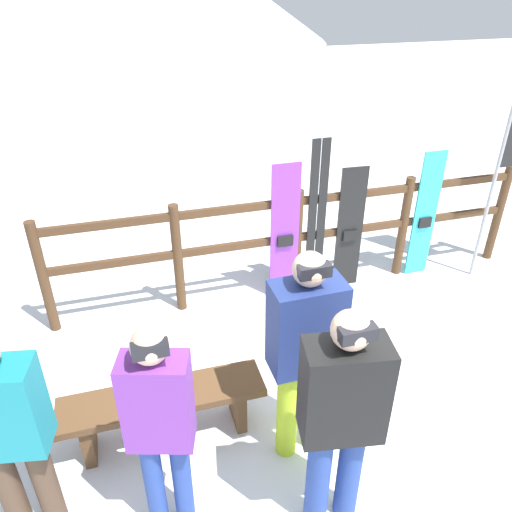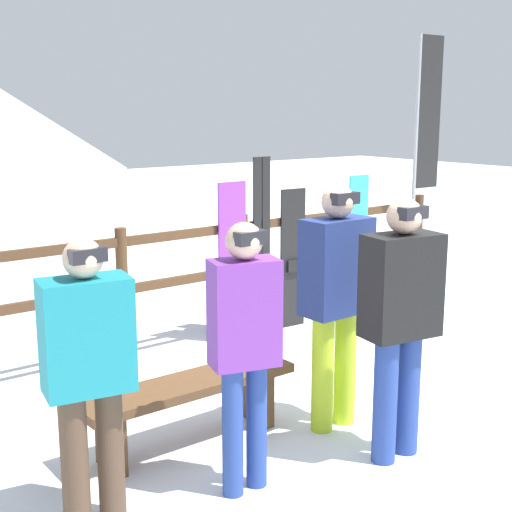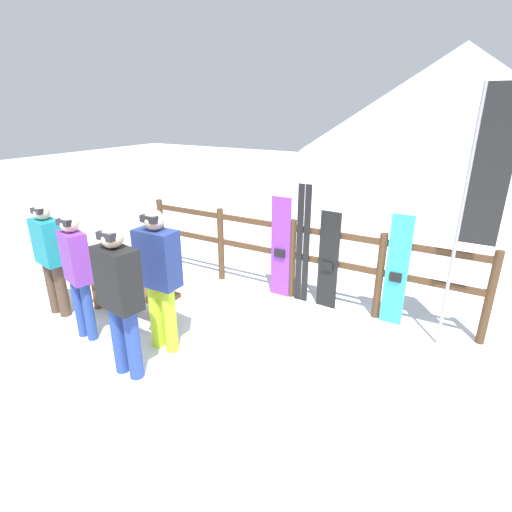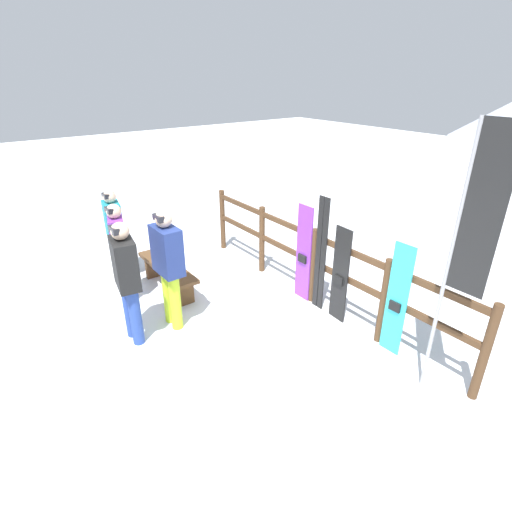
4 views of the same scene
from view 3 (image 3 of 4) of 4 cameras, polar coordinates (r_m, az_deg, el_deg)
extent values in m
plane|color=white|center=(4.67, -6.08, -15.18)|extent=(40.00, 40.00, 0.00)
cone|color=#B2BCD1|center=(27.10, 26.98, 19.31)|extent=(18.00, 18.00, 6.00)
cylinder|color=#4C331E|center=(7.29, -13.31, 3.24)|extent=(0.10, 0.10, 1.20)
cylinder|color=#4C331E|center=(6.51, -5.04, 1.62)|extent=(0.10, 0.10, 1.20)
cylinder|color=#4C331E|center=(5.91, 5.17, -0.44)|extent=(0.10, 0.10, 1.20)
cylinder|color=#4C331E|center=(5.54, 17.22, -2.84)|extent=(0.10, 0.10, 1.20)
cylinder|color=#4C331E|center=(5.45, 30.36, -5.30)|extent=(0.10, 0.10, 1.20)
cube|color=#4C331E|center=(5.89, 5.19, 0.10)|extent=(5.11, 0.05, 0.08)
cube|color=#4C331E|center=(5.75, 5.33, 4.01)|extent=(5.11, 0.05, 0.08)
cube|color=brown|center=(5.68, -17.65, -4.31)|extent=(1.51, 0.36, 0.06)
cube|color=brown|center=(6.18, -21.02, -4.95)|extent=(0.08, 0.29, 0.38)
cube|color=brown|center=(5.41, -13.27, -7.83)|extent=(0.08, 0.29, 0.38)
cylinder|color=navy|center=(5.42, -23.90, -6.79)|extent=(0.12, 0.12, 0.77)
cylinder|color=navy|center=(5.29, -22.78, -7.29)|extent=(0.12, 0.12, 0.77)
cube|color=#723399|center=(5.09, -24.43, -0.15)|extent=(0.42, 0.31, 0.61)
sphere|color=#D8B293|center=(4.97, -25.13, 4.24)|extent=(0.21, 0.21, 0.21)
cube|color=black|center=(4.93, -25.76, 4.34)|extent=(0.19, 0.07, 0.07)
cylinder|color=navy|center=(4.57, -18.98, -11.06)|extent=(0.15, 0.15, 0.81)
cylinder|color=navy|center=(4.43, -17.12, -11.92)|extent=(0.15, 0.15, 0.81)
cube|color=black|center=(4.18, -19.16, -3.03)|extent=(0.51, 0.33, 0.64)
sphere|color=#D8B293|center=(4.03, -19.88, 2.56)|extent=(0.22, 0.22, 0.22)
cube|color=black|center=(3.98, -20.63, 2.66)|extent=(0.20, 0.08, 0.08)
cylinder|color=#4C3828|center=(6.19, -27.09, -3.96)|extent=(0.14, 0.14, 0.76)
cylinder|color=#4C3828|center=(6.03, -26.01, -4.42)|extent=(0.14, 0.14, 0.76)
cube|color=teal|center=(5.88, -27.61, 1.81)|extent=(0.49, 0.33, 0.60)
sphere|color=#D8B293|center=(5.78, -28.27, 5.57)|extent=(0.20, 0.20, 0.20)
cube|color=black|center=(5.75, -28.82, 5.65)|extent=(0.18, 0.07, 0.07)
cylinder|color=#B7D826|center=(4.90, -14.08, -8.16)|extent=(0.15, 0.15, 0.82)
cylinder|color=#B7D826|center=(4.77, -12.20, -8.86)|extent=(0.15, 0.15, 0.82)
cube|color=navy|center=(4.52, -13.91, -0.33)|extent=(0.48, 0.27, 0.65)
sphere|color=#D8B293|center=(4.39, -14.40, 4.99)|extent=(0.22, 0.22, 0.22)
cube|color=black|center=(4.34, -15.04, 5.12)|extent=(0.20, 0.08, 0.08)
cube|color=purple|center=(5.87, 3.54, 1.15)|extent=(0.30, 0.03, 1.52)
cube|color=black|center=(5.87, 3.40, 0.38)|extent=(0.17, 0.03, 0.12)
cube|color=black|center=(5.72, 6.23, 1.66)|extent=(0.09, 0.02, 1.74)
cube|color=black|center=(5.68, 7.19, 1.49)|extent=(0.09, 0.02, 1.74)
cube|color=black|center=(5.62, 10.30, -0.70)|extent=(0.29, 0.04, 1.41)
cube|color=black|center=(5.62, 10.15, -1.45)|extent=(0.16, 0.04, 0.12)
cube|color=#2DBFCC|center=(5.39, 19.45, -2.07)|extent=(0.27, 0.03, 1.49)
cube|color=black|center=(5.40, 19.30, -2.89)|extent=(0.15, 0.03, 0.12)
cylinder|color=#99999E|center=(4.89, 26.96, 3.60)|extent=(0.04, 0.04, 2.95)
cube|color=black|center=(4.76, 30.68, 10.76)|extent=(0.36, 0.01, 1.62)
camera|label=1|loc=(4.09, -54.55, 18.79)|focal=35.00mm
camera|label=2|loc=(6.29, -63.22, 4.52)|focal=50.00mm
camera|label=4|loc=(1.94, 91.02, 17.50)|focal=28.00mm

